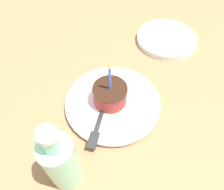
% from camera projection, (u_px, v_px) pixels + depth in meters
% --- Properties ---
extents(ground_plane, '(2.40, 2.40, 0.04)m').
position_uv_depth(ground_plane, '(117.00, 101.00, 0.66)').
color(ground_plane, olive).
rests_on(ground_plane, ground).
extents(plate, '(0.27, 0.27, 0.02)m').
position_uv_depth(plate, '(112.00, 103.00, 0.62)').
color(plate, silver).
rests_on(plate, ground_plane).
extents(cake_slice, '(0.09, 0.09, 0.14)m').
position_uv_depth(cake_slice, '(109.00, 94.00, 0.59)').
color(cake_slice, '#99332D').
rests_on(cake_slice, plate).
extents(fork, '(0.05, 0.17, 0.00)m').
position_uv_depth(fork, '(98.00, 123.00, 0.56)').
color(fork, '#262626').
rests_on(fork, plate).
extents(bottle, '(0.07, 0.07, 0.21)m').
position_uv_depth(bottle, '(60.00, 162.00, 0.44)').
color(bottle, '#8CD1B2').
rests_on(bottle, ground_plane).
extents(side_plate, '(0.21, 0.21, 0.02)m').
position_uv_depth(side_plate, '(166.00, 39.00, 0.79)').
color(side_plate, silver).
rests_on(side_plate, ground_plane).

